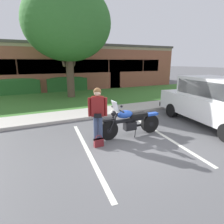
{
  "coord_description": "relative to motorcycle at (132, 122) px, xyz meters",
  "views": [
    {
      "loc": [
        -2.8,
        -4.46,
        2.44
      ],
      "look_at": [
        -0.24,
        0.86,
        0.85
      ],
      "focal_mm": 30.22,
      "sensor_mm": 36.0,
      "label": 1
    }
  ],
  "objects": [
    {
      "name": "curb_strip",
      "position": [
        -0.42,
        2.44,
        -0.43
      ],
      "size": [
        60.0,
        0.2,
        0.12
      ],
      "primitive_type": "cube",
      "color": "#B7B2A8",
      "rests_on": "ground"
    },
    {
      "name": "brick_building",
      "position": [
        0.31,
        16.34,
        1.47
      ],
      "size": [
        21.85,
        11.76,
        3.91
      ],
      "color": "#93513D",
      "rests_on": "ground"
    },
    {
      "name": "parked_suv_adjacent",
      "position": [
        3.45,
        -0.49,
        0.47
      ],
      "size": [
        2.56,
        5.04,
        1.86
      ],
      "color": "white",
      "rests_on": "ground"
    },
    {
      "name": "motorcycle",
      "position": [
        0.0,
        0.0,
        0.0
      ],
      "size": [
        2.24,
        0.82,
        1.26
      ],
      "color": "black",
      "rests_on": "ground"
    },
    {
      "name": "concrete_walk",
      "position": [
        -0.42,
        3.29,
        -0.45
      ],
      "size": [
        60.0,
        1.5,
        0.08
      ],
      "primitive_type": "cube",
      "color": "#B7B2A8",
      "rests_on": "ground"
    },
    {
      "name": "hedge_center_left",
      "position": [
        0.2,
        10.69,
        0.16
      ],
      "size": [
        3.24,
        0.9,
        1.24
      ],
      "color": "#286028",
      "rests_on": "ground"
    },
    {
      "name": "grass_lawn",
      "position": [
        -0.42,
        7.19,
        -0.46
      ],
      "size": [
        60.0,
        6.3,
        0.06
      ],
      "primitive_type": "cube",
      "color": "#3D752D",
      "rests_on": "ground"
    },
    {
      "name": "stall_stripe_2",
      "position": [
        3.64,
        -0.46,
        -0.49
      ],
      "size": [
        0.58,
        4.39,
        0.01
      ],
      "primitive_type": "cube",
      "rotation": [
        0.0,
        0.0,
        -0.1
      ],
      "color": "silver",
      "rests_on": "ground"
    },
    {
      "name": "ground_plane",
      "position": [
        -0.42,
        -0.66,
        -0.49
      ],
      "size": [
        140.0,
        140.0,
        0.0
      ],
      "primitive_type": "plane",
      "color": "#565659"
    },
    {
      "name": "hedge_left",
      "position": [
        -3.52,
        10.69,
        0.16
      ],
      "size": [
        3.2,
        0.9,
        1.24
      ],
      "color": "#286028",
      "rests_on": "ground"
    },
    {
      "name": "stall_stripe_0",
      "position": [
        -1.75,
        -0.46,
        -0.49
      ],
      "size": [
        0.58,
        4.39,
        0.01
      ],
      "primitive_type": "cube",
      "rotation": [
        0.0,
        0.0,
        -0.1
      ],
      "color": "silver",
      "rests_on": "ground"
    },
    {
      "name": "shade_tree",
      "position": [
        -0.18,
        7.7,
        4.25
      ],
      "size": [
        5.51,
        5.51,
        7.09
      ],
      "color": "brown",
      "rests_on": "ground"
    },
    {
      "name": "stall_stripe_1",
      "position": [
        0.94,
        -0.46,
        -0.49
      ],
      "size": [
        0.58,
        4.39,
        0.01
      ],
      "primitive_type": "cube",
      "rotation": [
        0.0,
        0.0,
        -0.1
      ],
      "color": "silver",
      "rests_on": "ground"
    },
    {
      "name": "rider_person",
      "position": [
        -1.26,
        -0.04,
        0.5
      ],
      "size": [
        0.54,
        0.38,
        1.7
      ],
      "color": "black",
      "rests_on": "ground"
    },
    {
      "name": "handbag",
      "position": [
        -1.36,
        -0.33,
        -0.34
      ],
      "size": [
        0.28,
        0.13,
        0.36
      ],
      "color": "maroon",
      "rests_on": "ground"
    }
  ]
}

